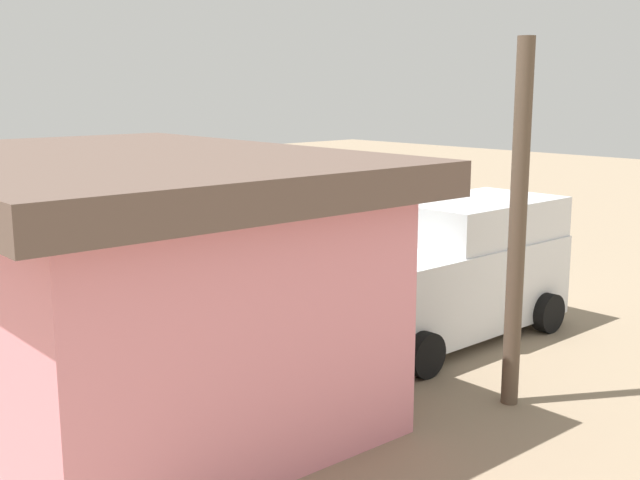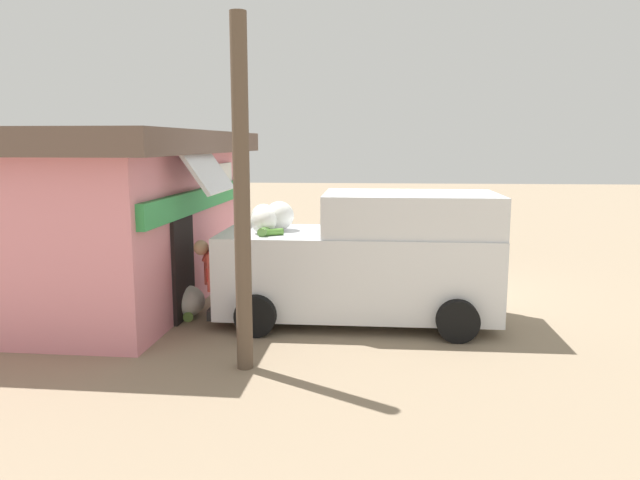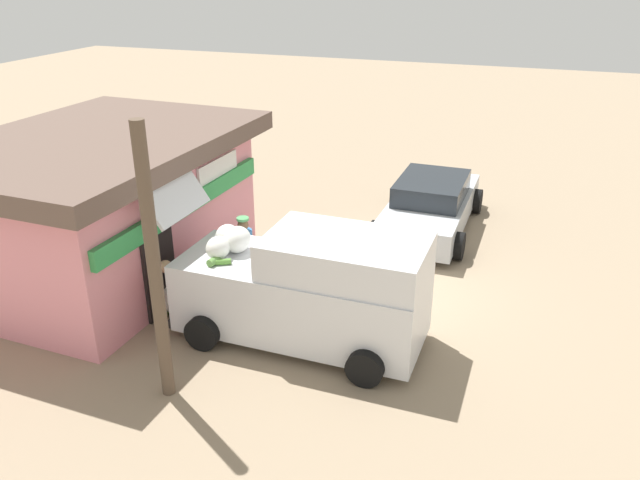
% 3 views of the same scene
% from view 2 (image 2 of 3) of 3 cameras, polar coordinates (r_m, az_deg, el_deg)
% --- Properties ---
extents(ground_plane, '(60.00, 60.00, 0.00)m').
position_cam_2_polar(ground_plane, '(12.00, 6.36, -4.24)').
color(ground_plane, gray).
extents(storefront_bar, '(6.56, 4.88, 2.98)m').
position_cam_2_polar(storefront_bar, '(11.34, -20.80, 2.36)').
color(storefront_bar, pink).
rests_on(storefront_bar, ground_plane).
extents(delivery_van, '(2.11, 4.82, 2.82)m').
position_cam_2_polar(delivery_van, '(9.39, 4.35, -1.71)').
color(delivery_van, silver).
rests_on(delivery_van, ground_plane).
extents(parked_sedan, '(4.44, 2.17, 1.30)m').
position_cam_2_polar(parked_sedan, '(15.05, 8.43, 0.85)').
color(parked_sedan, '#B2B7BC').
rests_on(parked_sedan, ground_plane).
extents(vendor_standing, '(0.53, 0.45, 1.62)m').
position_cam_2_polar(vendor_standing, '(10.67, -5.12, -0.85)').
color(vendor_standing, '#726047').
rests_on(vendor_standing, ground_plane).
extents(customer_bending, '(0.68, 0.82, 1.33)m').
position_cam_2_polar(customer_bending, '(9.32, -8.85, -2.93)').
color(customer_bending, '#726047').
rests_on(customer_bending, ground_plane).
extents(unloaded_banana_pile, '(1.00, 0.84, 0.50)m').
position_cam_2_polar(unloaded_banana_pile, '(10.01, -12.57, -5.73)').
color(unloaded_banana_pile, silver).
rests_on(unloaded_banana_pile, ground_plane).
extents(paint_bucket, '(0.32, 0.32, 0.38)m').
position_cam_2_polar(paint_bucket, '(12.51, -6.69, -2.80)').
color(paint_bucket, blue).
rests_on(paint_bucket, ground_plane).
extents(utility_pole, '(0.20, 0.20, 4.27)m').
position_cam_2_polar(utility_pole, '(7.25, -7.43, 4.01)').
color(utility_pole, brown).
rests_on(utility_pole, ground_plane).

